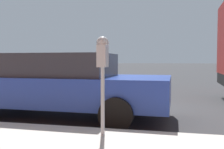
% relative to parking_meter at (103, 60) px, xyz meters
% --- Properties ---
extents(ground_plane, '(220.00, 220.00, 0.00)m').
position_rel_parking_meter_xyz_m(ground_plane, '(2.60, 0.93, -1.31)').
color(ground_plane, '#333335').
extents(parking_meter, '(0.21, 0.19, 1.52)m').
position_rel_parking_meter_xyz_m(parking_meter, '(0.00, 0.00, 0.00)').
color(parking_meter, gray).
rests_on(parking_meter, sidewalk).
extents(car_blue, '(2.13, 5.01, 1.46)m').
position_rel_parking_meter_xyz_m(car_blue, '(1.72, 1.54, -0.54)').
color(car_blue, navy).
rests_on(car_blue, ground_plane).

